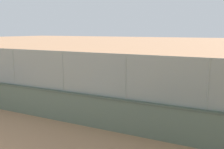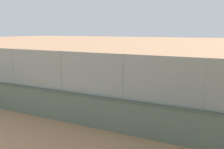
% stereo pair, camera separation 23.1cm
% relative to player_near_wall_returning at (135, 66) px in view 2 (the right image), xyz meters
% --- Properties ---
extents(ground_plane, '(260.00, 260.00, 0.00)m').
position_rel_player_near_wall_returning_xyz_m(ground_plane, '(3.07, 0.03, -1.00)').
color(ground_plane, tan).
extents(perimeter_wall, '(27.77, 1.07, 1.40)m').
position_rel_player_near_wall_returning_xyz_m(perimeter_wall, '(0.33, 11.24, -0.30)').
color(perimeter_wall, slate).
rests_on(perimeter_wall, ground_plane).
extents(fence_panel_on_wall, '(27.28, 0.71, 1.79)m').
position_rel_player_near_wall_returning_xyz_m(fence_panel_on_wall, '(0.33, 11.24, 1.29)').
color(fence_panel_on_wall, gray).
rests_on(fence_panel_on_wall, perimeter_wall).
extents(player_near_wall_returning, '(0.95, 0.95, 1.69)m').
position_rel_player_near_wall_returning_xyz_m(player_near_wall_returning, '(0.00, 0.00, 0.00)').
color(player_near_wall_returning, '#591919').
rests_on(player_near_wall_returning, ground_plane).
extents(player_baseline_waiting, '(0.68, 0.99, 1.52)m').
position_rel_player_near_wall_returning_xyz_m(player_baseline_waiting, '(-0.91, -1.86, -0.12)').
color(player_baseline_waiting, '#591919').
rests_on(player_baseline_waiting, ground_plane).
extents(sports_ball, '(0.13, 0.13, 0.13)m').
position_rel_player_near_wall_returning_xyz_m(sports_ball, '(-0.58, 1.19, -0.94)').
color(sports_ball, '#3399D8').
rests_on(sports_ball, ground_plane).
extents(spare_ball_by_wall, '(0.16, 0.16, 0.16)m').
position_rel_player_near_wall_returning_xyz_m(spare_ball_by_wall, '(0.29, 9.65, -0.93)').
color(spare_ball_by_wall, white).
rests_on(spare_ball_by_wall, ground_plane).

